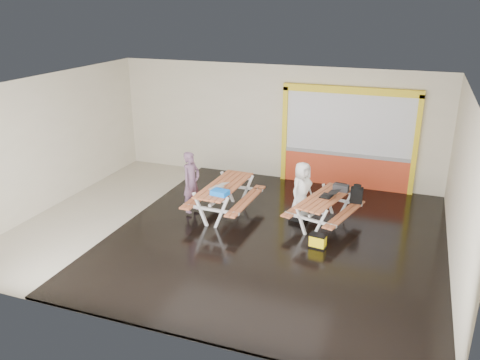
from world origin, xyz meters
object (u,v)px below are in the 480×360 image
at_px(picnic_table_left, 225,192).
at_px(picnic_table_right, 324,204).
at_px(fluke_bag, 318,241).
at_px(person_left, 191,182).
at_px(dark_case, 298,217).
at_px(person_right, 302,190).
at_px(laptop_right, 329,195).
at_px(toolbox, 341,188).
at_px(laptop_left, 218,187).
at_px(blue_pouch, 220,193).
at_px(backpack, 357,194).

height_order(picnic_table_left, picnic_table_right, picnic_table_left).
distance_m(picnic_table_right, fluke_bag, 1.29).
relative_size(picnic_table_left, person_left, 1.40).
xyz_separation_m(picnic_table_left, dark_case, (1.88, 0.29, -0.53)).
xyz_separation_m(person_right, laptop_right, (0.70, -0.12, 0.02)).
height_order(person_left, laptop_right, person_left).
bearing_deg(toolbox, picnic_table_right, -119.76).
xyz_separation_m(picnic_table_right, fluke_bag, (0.11, -1.22, -0.40)).
relative_size(picnic_table_right, dark_case, 5.46).
height_order(person_left, laptop_left, person_left).
xyz_separation_m(person_left, blue_pouch, (0.98, -0.47, 0.02)).
bearing_deg(blue_pouch, fluke_bag, -6.68).
bearing_deg(fluke_bag, backpack, 72.58).
relative_size(person_left, laptop_left, 3.34).
bearing_deg(backpack, picnic_table_right, -138.39).
bearing_deg(laptop_right, laptop_left, -166.58).
bearing_deg(person_right, person_left, 127.83).
distance_m(picnic_table_left, laptop_left, 0.44).
relative_size(person_right, laptop_left, 3.05).
relative_size(blue_pouch, toolbox, 1.01).
relative_size(picnic_table_left, fluke_bag, 5.67).
relative_size(person_left, laptop_right, 3.32).
height_order(person_right, blue_pouch, person_right).
xyz_separation_m(blue_pouch, fluke_bag, (2.47, -0.29, -0.72)).
xyz_separation_m(person_right, fluke_bag, (0.72, -1.38, -0.62)).
height_order(picnic_table_left, laptop_right, laptop_right).
bearing_deg(laptop_left, laptop_right, 13.42).
bearing_deg(person_right, dark_case, -172.18).
xyz_separation_m(backpack, dark_case, (-1.33, -0.55, -0.59)).
height_order(person_right, dark_case, person_right).
height_order(person_right, fluke_bag, person_right).
distance_m(blue_pouch, dark_case, 2.14).
distance_m(blue_pouch, fluke_bag, 2.59).
distance_m(picnic_table_right, person_right, 0.67).
xyz_separation_m(person_left, dark_case, (2.70, 0.51, -0.77)).
height_order(blue_pouch, backpack, blue_pouch).
distance_m(person_right, laptop_right, 0.71).
bearing_deg(fluke_bag, blue_pouch, 173.32).
relative_size(picnic_table_right, backpack, 4.51).
xyz_separation_m(picnic_table_right, toolbox, (0.30, 0.52, 0.27)).
xyz_separation_m(laptop_right, dark_case, (-0.74, 0.02, -0.72)).
bearing_deg(picnic_table_left, blue_pouch, -76.88).
bearing_deg(person_right, backpack, -45.65).
bearing_deg(picnic_table_right, dark_case, 175.35).
xyz_separation_m(laptop_right, fluke_bag, (0.02, -1.26, -0.64)).
bearing_deg(laptop_left, person_right, 21.20).
distance_m(picnic_table_left, blue_pouch, 0.76).
height_order(blue_pouch, dark_case, blue_pouch).
bearing_deg(backpack, laptop_left, -159.59).
xyz_separation_m(picnic_table_left, laptop_left, (-0.02, -0.35, 0.26)).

